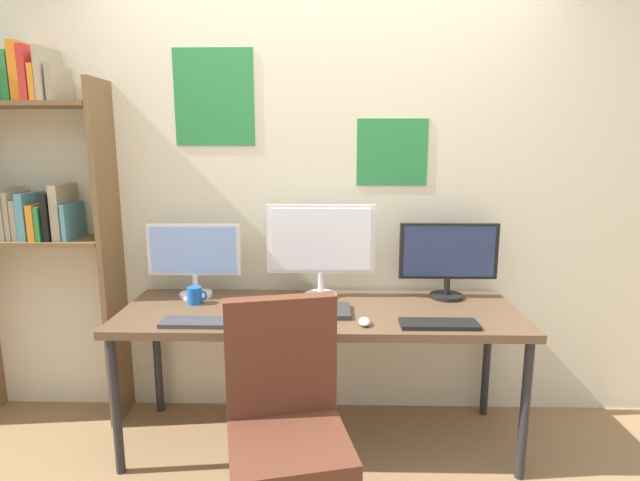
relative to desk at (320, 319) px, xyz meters
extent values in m
cube|color=beige|center=(0.00, 0.42, 0.61)|extent=(4.43, 0.10, 2.60)
cube|color=#287F3D|center=(-0.59, 0.37, 1.14)|extent=(0.44, 0.01, 0.52)
cube|color=#287F3D|center=(0.39, 0.37, 0.84)|extent=(0.39, 0.01, 0.36)
cube|color=brown|center=(0.00, 0.00, 0.03)|extent=(2.03, 0.68, 0.04)
cylinder|color=#262628|center=(-0.96, -0.29, -0.34)|extent=(0.04, 0.04, 0.70)
cylinder|color=#262628|center=(0.96, -0.29, -0.34)|extent=(0.04, 0.04, 0.70)
cylinder|color=#262628|center=(-0.96, 0.29, -0.34)|extent=(0.04, 0.04, 0.70)
cylinder|color=#262628|center=(0.96, 0.29, -0.34)|extent=(0.04, 0.04, 0.70)
cube|color=brown|center=(-1.16, 0.23, 0.27)|extent=(0.03, 0.28, 1.91)
cube|color=brown|center=(-1.56, 0.23, 0.36)|extent=(0.76, 0.28, 0.02)
cube|color=brown|center=(-1.56, 0.23, 1.09)|extent=(0.76, 0.28, 0.02)
cube|color=tan|center=(-1.71, 0.23, 0.51)|extent=(0.05, 0.22, 0.28)
cube|color=tan|center=(-1.66, 0.24, 0.50)|extent=(0.03, 0.22, 0.26)
cube|color=tan|center=(-1.63, 0.24, 0.48)|extent=(0.03, 0.22, 0.22)
cube|color=teal|center=(-1.58, 0.23, 0.50)|extent=(0.04, 0.22, 0.25)
cube|color=orange|center=(-1.53, 0.23, 0.47)|extent=(0.04, 0.22, 0.19)
cube|color=#287F3D|center=(-1.49, 0.22, 0.47)|extent=(0.02, 0.22, 0.19)
cube|color=black|center=(-1.45, 0.23, 0.50)|extent=(0.03, 0.22, 0.26)
cube|color=tan|center=(-1.40, 0.24, 0.52)|extent=(0.05, 0.22, 0.30)
cube|color=teal|center=(-1.36, 0.23, 0.47)|extent=(0.02, 0.22, 0.20)
cube|color=#8C338C|center=(-1.64, 0.22, 1.20)|extent=(0.04, 0.22, 0.20)
cube|color=#287F3D|center=(-1.59, 0.24, 1.23)|extent=(0.05, 0.22, 0.25)
cube|color=orange|center=(-1.54, 0.24, 1.25)|extent=(0.05, 0.22, 0.30)
cube|color=red|center=(-1.49, 0.23, 1.24)|extent=(0.04, 0.22, 0.28)
cube|color=orange|center=(-1.45, 0.23, 1.19)|extent=(0.03, 0.22, 0.18)
cube|color=tan|center=(-1.41, 0.23, 1.24)|extent=(0.04, 0.22, 0.27)
cube|color=tan|center=(-1.37, 0.24, 1.19)|extent=(0.03, 0.22, 0.18)
cube|color=#592D1E|center=(-0.10, -0.78, -0.22)|extent=(0.53, 0.53, 0.08)
cube|color=#592D1E|center=(-0.14, -0.59, 0.06)|extent=(0.44, 0.17, 0.48)
cylinder|color=silver|center=(-0.69, 0.21, 0.06)|extent=(0.18, 0.18, 0.02)
cylinder|color=silver|center=(-0.69, 0.21, 0.13)|extent=(0.03, 0.03, 0.10)
cube|color=silver|center=(-0.69, 0.21, 0.32)|extent=(0.51, 0.03, 0.28)
cube|color=#8CB2F2|center=(-0.69, 0.20, 0.32)|extent=(0.47, 0.01, 0.25)
cylinder|color=silver|center=(0.00, 0.21, 0.06)|extent=(0.18, 0.18, 0.02)
cylinder|color=silver|center=(0.00, 0.21, 0.13)|extent=(0.03, 0.03, 0.12)
cube|color=silver|center=(0.00, 0.21, 0.38)|extent=(0.59, 0.03, 0.38)
cube|color=white|center=(0.00, 0.20, 0.38)|extent=(0.54, 0.01, 0.34)
cylinder|color=black|center=(0.69, 0.21, 0.06)|extent=(0.18, 0.18, 0.02)
cylinder|color=black|center=(0.69, 0.21, 0.12)|extent=(0.03, 0.03, 0.09)
cube|color=black|center=(0.69, 0.21, 0.32)|extent=(0.53, 0.03, 0.31)
cube|color=navy|center=(0.69, 0.20, 0.32)|extent=(0.49, 0.01, 0.28)
cube|color=#38383D|center=(-0.56, -0.23, 0.06)|extent=(0.36, 0.13, 0.02)
cube|color=black|center=(0.56, -0.23, 0.06)|extent=(0.36, 0.13, 0.02)
ellipsoid|color=silver|center=(0.21, -0.22, 0.07)|extent=(0.06, 0.10, 0.03)
cube|color=#2D2D2D|center=(-0.01, -0.06, 0.07)|extent=(0.32, 0.22, 0.02)
cylinder|color=blue|center=(-0.67, 0.08, 0.10)|extent=(0.08, 0.08, 0.09)
torus|color=blue|center=(-0.63, 0.08, 0.10)|extent=(0.06, 0.01, 0.06)
camera|label=1|loc=(0.05, -2.45, 0.89)|focal=28.11mm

